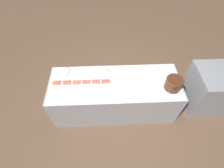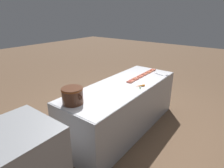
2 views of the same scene
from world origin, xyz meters
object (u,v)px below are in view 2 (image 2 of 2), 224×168
at_px(hot_dog_4, 137,79).
at_px(hot_dog_8, 145,74).
at_px(hot_dog_3, 142,77).
at_px(hot_dog_17, 129,81).
at_px(hot_dog_15, 139,76).
at_px(hot_dog_16, 134,78).
at_px(serving_spoon, 164,75).
at_px(hot_dog_13, 147,72).
at_px(hot_dog_12, 151,70).
at_px(carrot, 140,86).
at_px(hot_dog_7, 149,72).
at_px(hot_dog_0, 154,70).
at_px(hot_dog_10, 136,79).
at_px(hot_dog_11, 130,81).
at_px(hot_dog_2, 146,74).
at_px(hot_dog_5, 132,82).
at_px(hot_dog_9, 140,76).
at_px(hot_dog_14, 143,74).
at_px(bean_pot, 72,95).
at_px(hot_dog_6, 153,70).
at_px(hot_dog_1, 150,72).

height_order(hot_dog_4, hot_dog_8, same).
bearing_deg(hot_dog_3, hot_dog_17, 78.72).
distance_m(hot_dog_3, hot_dog_15, 0.07).
bearing_deg(hot_dog_16, serving_spoon, -122.92).
bearing_deg(hot_dog_13, hot_dog_12, -89.67).
relative_size(hot_dog_12, serving_spoon, 0.54).
bearing_deg(hot_dog_4, carrot, 127.76).
height_order(hot_dog_7, hot_dog_8, same).
distance_m(hot_dog_4, hot_dog_7, 0.52).
distance_m(hot_dog_0, hot_dog_13, 0.19).
relative_size(hot_dog_10, hot_dog_16, 1.00).
bearing_deg(hot_dog_11, hot_dog_8, -90.29).
bearing_deg(hot_dog_2, serving_spoon, -146.17).
bearing_deg(hot_dog_4, hot_dog_5, 89.87).
xyz_separation_m(hot_dog_3, hot_dog_16, (0.06, 0.18, 0.00)).
relative_size(hot_dog_5, hot_dog_10, 1.00).
bearing_deg(hot_dog_9, serving_spoon, -131.33).
xyz_separation_m(hot_dog_14, hot_dog_17, (-0.00, 0.51, 0.00)).
bearing_deg(carrot, hot_dog_8, -68.77).
bearing_deg(hot_dog_17, hot_dog_0, -94.69).
xyz_separation_m(hot_dog_15, hot_dog_16, (-0.00, 0.18, 0.00)).
relative_size(hot_dog_15, bean_pot, 0.41).
bearing_deg(carrot, hot_dog_14, -65.73).
height_order(hot_dog_0, hot_dog_12, same).
height_order(hot_dog_17, bean_pot, bean_pot).
xyz_separation_m(hot_dog_2, hot_dog_13, (0.06, -0.17, 0.00)).
bearing_deg(hot_dog_5, hot_dog_9, -84.49).
distance_m(hot_dog_15, hot_dog_16, 0.18).
bearing_deg(hot_dog_10, hot_dog_11, 89.62).
height_order(hot_dog_7, hot_dog_12, same).
distance_m(hot_dog_9, hot_dog_13, 0.34).
bearing_deg(bean_pot, hot_dog_9, -96.81).
bearing_deg(hot_dog_7, hot_dog_13, 7.12).
height_order(hot_dog_2, hot_dog_6, same).
bearing_deg(hot_dog_1, hot_dog_11, 87.07).
distance_m(hot_dog_6, serving_spoon, 0.36).
height_order(hot_dog_1, hot_dog_16, same).
bearing_deg(hot_dog_2, hot_dog_11, 86.43).
bearing_deg(carrot, hot_dog_15, -58.37).
distance_m(hot_dog_12, bean_pot, 2.02).
distance_m(hot_dog_10, carrot, 0.36).
bearing_deg(hot_dog_13, hot_dog_7, -172.88).
relative_size(hot_dog_4, hot_dog_15, 1.00).
bearing_deg(hot_dog_8, hot_dog_7, -89.58).
distance_m(hot_dog_0, hot_dog_4, 0.69).
xyz_separation_m(hot_dog_13, carrot, (-0.27, 0.78, 0.00)).
relative_size(hot_dog_2, hot_dog_8, 1.00).
bearing_deg(hot_dog_1, hot_dog_14, 68.29).
bearing_deg(hot_dog_2, hot_dog_12, -79.52).
xyz_separation_m(hot_dog_3, carrot, (-0.21, 0.44, 0.00)).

